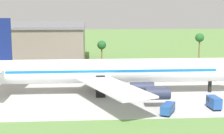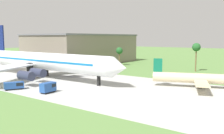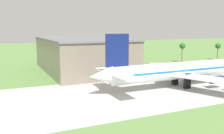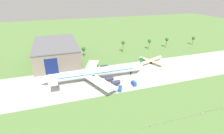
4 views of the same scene
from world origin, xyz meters
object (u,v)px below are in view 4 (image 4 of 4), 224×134
no_stopping_sign (203,114)px  terminal_building (56,52)px  fuel_truck (120,88)px  regional_aircraft (151,60)px  baggage_tug (134,83)px  jet_airliner (95,72)px

no_stopping_sign → terminal_building: size_ratio=0.03×
fuel_truck → no_stopping_sign: bearing=-49.2°
fuel_truck → terminal_building: terminal_building is taller
regional_aircraft → baggage_tug: bearing=-134.6°
baggage_tug → fuel_truck: bearing=-165.1°
terminal_building → no_stopping_sign: bearing=-57.0°
regional_aircraft → no_stopping_sign: 70.84m
jet_airliner → regional_aircraft: (53.21, 15.18, -3.33)m
regional_aircraft → baggage_tug: 43.14m
fuel_truck → no_stopping_sign: size_ratio=3.34×
fuel_truck → terminal_building: bearing=118.2°
regional_aircraft → baggage_tug: size_ratio=6.01×
jet_airliner → fuel_truck: jet_airliner is taller
baggage_tug → terminal_building: bearing=126.1°
no_stopping_sign → baggage_tug: bearing=117.4°
jet_airliner → regional_aircraft: size_ratio=2.85×
fuel_truck → terminal_building: size_ratio=0.09×
jet_airliner → terminal_building: (-24.28, 49.12, 2.21)m
regional_aircraft → fuel_truck: (-41.30, -33.61, -1.57)m
regional_aircraft → terminal_building: (-77.49, 33.94, 5.54)m
baggage_tug → terminal_building: terminal_building is taller
fuel_truck → terminal_building: (-36.19, 67.56, 7.11)m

